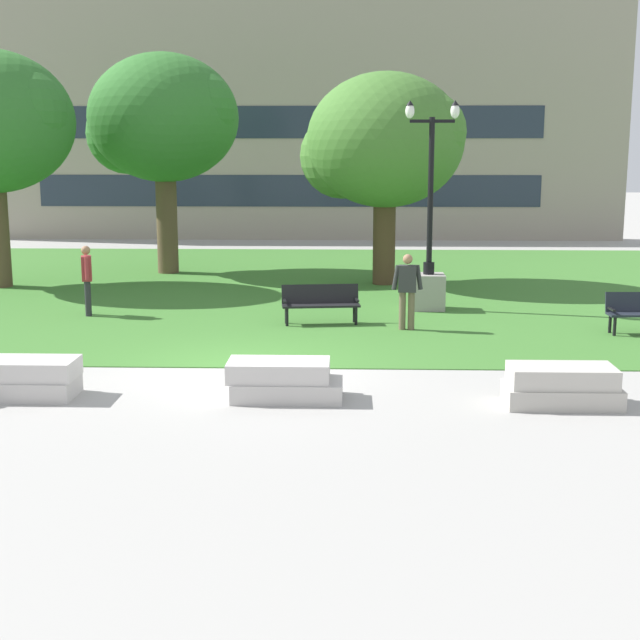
{
  "coord_description": "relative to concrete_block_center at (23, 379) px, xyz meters",
  "views": [
    {
      "loc": [
        1.98,
        -16.08,
        4.02
      ],
      "look_at": [
        1.51,
        -1.4,
        1.2
      ],
      "focal_mm": 50.0,
      "sensor_mm": 36.0,
      "label": 1
    }
  ],
  "objects": [
    {
      "name": "concrete_block_center",
      "position": [
        0.0,
        0.0,
        0.0
      ],
      "size": [
        1.83,
        0.9,
        0.64
      ],
      "color": "#BCB7B2",
      "rests_on": "ground"
    },
    {
      "name": "tree_far_left",
      "position": [
        -0.65,
        14.98,
        4.62
      ],
      "size": [
        5.04,
        4.8,
        7.04
      ],
      "color": "brown",
      "rests_on": "grass_lawn"
    },
    {
      "name": "person_bystander_far_lawn",
      "position": [
        -1.02,
        7.23,
        0.68
      ],
      "size": [
        0.34,
        0.62,
        1.71
      ],
      "color": "#28282D",
      "rests_on": "grass_lawn"
    },
    {
      "name": "concrete_block_right",
      "position": [
        8.75,
        -0.2,
        0.0
      ],
      "size": [
        1.8,
        0.9,
        0.64
      ],
      "color": "#B2ADA3",
      "rests_on": "ground"
    },
    {
      "name": "person_bystander_near_lawn",
      "position": [
        6.67,
        5.72,
        0.68
      ],
      "size": [
        0.71,
        0.27,
        1.71
      ],
      "color": "brown",
      "rests_on": "grass_lawn"
    },
    {
      "name": "building_facade_distant",
      "position": [
        2.65,
        26.54,
        4.89
      ],
      "size": [
        29.9,
        1.03,
        10.41
      ],
      "color": "gray",
      "rests_on": "ground"
    },
    {
      "name": "grass_lawn",
      "position": [
        3.36,
        12.05,
        -0.3
      ],
      "size": [
        40.0,
        20.0,
        0.02
      ],
      "primitive_type": "cube",
      "color": "#3D752D",
      "rests_on": "ground"
    },
    {
      "name": "ground_plane",
      "position": [
        3.36,
        2.05,
        -0.31
      ],
      "size": [
        140.0,
        140.0,
        0.0
      ],
      "primitive_type": "plane",
      "color": "#A3A09B"
    },
    {
      "name": "lamp_post_left",
      "position": [
        7.38,
        8.35,
        0.76
      ],
      "size": [
        1.32,
        0.8,
        5.18
      ],
      "color": "gray",
      "rests_on": "grass_lawn"
    },
    {
      "name": "park_bench_near_right",
      "position": [
        4.7,
        6.39,
        0.23
      ],
      "size": [
        1.85,
        0.74,
        0.9
      ],
      "color": "black",
      "rests_on": "grass_lawn"
    },
    {
      "name": "tree_near_right",
      "position": [
        6.36,
        12.69,
        3.91
      ],
      "size": [
        4.87,
        4.63,
        6.24
      ],
      "color": "#4C3823",
      "rests_on": "grass_lawn"
    },
    {
      "name": "concrete_block_left",
      "position": [
        4.29,
        0.02,
        0.0
      ],
      "size": [
        1.87,
        0.9,
        0.64
      ],
      "color": "#BCB7B2",
      "rests_on": "ground"
    }
  ]
}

